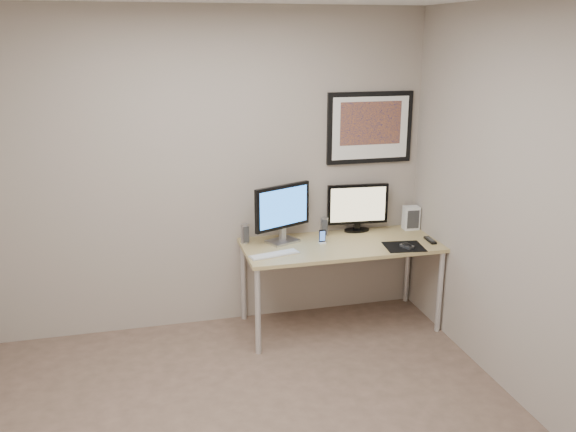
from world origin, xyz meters
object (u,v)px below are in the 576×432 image
object	(u,v)px
speaker_right	(324,226)
fan_unit	(411,218)
monitor_tv	(358,206)
phone_dock	(322,237)
desk	(340,251)
keyboard	(274,254)
framed_art	(370,128)
speaker_left	(245,233)
monitor_large	(282,211)

from	to	relation	value
speaker_right	fan_unit	size ratio (longest dim) A/B	0.78
monitor_tv	phone_dock	bearing A→B (deg)	-144.05
fan_unit	desk	bearing A→B (deg)	-159.89
desk	keyboard	bearing A→B (deg)	-166.82
phone_dock	keyboard	size ratio (longest dim) A/B	0.30
fan_unit	framed_art	bearing A→B (deg)	166.67
framed_art	speaker_left	bearing A→B (deg)	-173.66
fan_unit	keyboard	bearing A→B (deg)	-161.61
desk	fan_unit	distance (m)	0.78
speaker_right	keyboard	xyz separation A→B (m)	(-0.52, -0.38, -0.07)
framed_art	speaker_right	distance (m)	0.92
speaker_right	desk	bearing A→B (deg)	-61.80
framed_art	phone_dock	bearing A→B (deg)	-149.46
monitor_large	desk	bearing A→B (deg)	-42.06
monitor_tv	phone_dock	world-z (taller)	monitor_tv
desk	speaker_right	bearing A→B (deg)	106.14
keyboard	fan_unit	distance (m)	1.37
speaker_left	fan_unit	size ratio (longest dim) A/B	0.79
monitor_tv	monitor_large	bearing A→B (deg)	-164.90
speaker_right	keyboard	size ratio (longest dim) A/B	0.40
framed_art	monitor_tv	distance (m)	0.68
desk	monitor_tv	size ratio (longest dim) A/B	2.99
phone_dock	fan_unit	size ratio (longest dim) A/B	0.58
framed_art	phone_dock	world-z (taller)	framed_art
speaker_right	phone_dock	world-z (taller)	speaker_right
framed_art	fan_unit	bearing A→B (deg)	-16.38
framed_art	phone_dock	size ratio (longest dim) A/B	6.36
phone_dock	keyboard	distance (m)	0.48
desk	framed_art	size ratio (longest dim) A/B	2.13
phone_dock	fan_unit	world-z (taller)	fan_unit
monitor_tv	keyboard	distance (m)	0.96
keyboard	speaker_left	bearing A→B (deg)	102.67
keyboard	phone_dock	bearing A→B (deg)	8.76
monitor_tv	phone_dock	size ratio (longest dim) A/B	4.54
framed_art	monitor_large	bearing A→B (deg)	-167.03
phone_dock	keyboard	bearing A→B (deg)	-159.40
monitor_tv	speaker_right	bearing A→B (deg)	-168.29
fan_unit	monitor_large	bearing A→B (deg)	-173.28
speaker_right	monitor_large	bearing A→B (deg)	-154.65
framed_art	speaker_right	world-z (taller)	framed_art
monitor_tv	framed_art	bearing A→B (deg)	31.58
monitor_tv	speaker_right	size ratio (longest dim) A/B	3.36
speaker_left	speaker_right	size ratio (longest dim) A/B	1.01
desk	speaker_right	distance (m)	0.29
speaker_left	phone_dock	xyz separation A→B (m)	(0.61, -0.17, -0.02)
desk	framed_art	xyz separation A→B (m)	(0.35, 0.33, 0.96)
speaker_left	phone_dock	bearing A→B (deg)	-25.26
framed_art	keyboard	size ratio (longest dim) A/B	1.89
speaker_left	desk	bearing A→B (deg)	-25.12
monitor_large	speaker_left	size ratio (longest dim) A/B	3.09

